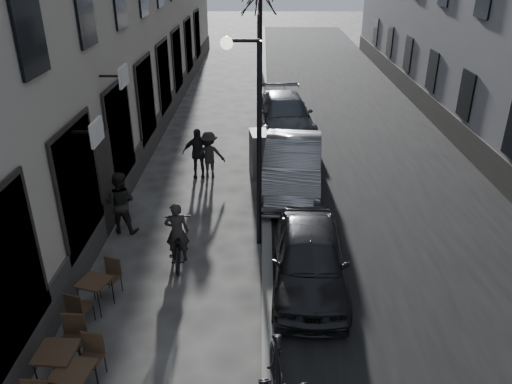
{
  "coord_description": "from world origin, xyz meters",
  "views": [
    {
      "loc": [
        0.05,
        -4.88,
        6.71
      ],
      "look_at": [
        -0.07,
        5.25,
        1.8
      ],
      "focal_mm": 35.0,
      "sensor_mm": 36.0,
      "label": 1
    }
  ],
  "objects_px": {
    "bistro_set_a": "(75,383)",
    "bicycle": "(178,243)",
    "pedestrian_mid": "(209,155)",
    "streetlamp_near": "(252,124)",
    "bistro_set_c": "(96,292)",
    "pedestrian_far": "(198,153)",
    "car_near": "(310,258)",
    "utility_cabinet": "(259,154)",
    "car_mid": "(292,165)",
    "pedestrian_near": "(120,202)",
    "car_far": "(285,114)",
    "bistro_set_b": "(59,365)",
    "streetlamp_far": "(257,40)"
  },
  "relations": [
    {
      "from": "streetlamp_far",
      "to": "bistro_set_b",
      "type": "distance_m",
      "value": 17.19
    },
    {
      "from": "streetlamp_far",
      "to": "streetlamp_near",
      "type": "bearing_deg",
      "value": -90.0
    },
    {
      "from": "streetlamp_near",
      "to": "car_far",
      "type": "bearing_deg",
      "value": 82.3
    },
    {
      "from": "bistro_set_a",
      "to": "pedestrian_mid",
      "type": "xyz_separation_m",
      "value": [
        1.3,
        9.17,
        0.33
      ]
    },
    {
      "from": "bicycle",
      "to": "bistro_set_c",
      "type": "bearing_deg",
      "value": 46.78
    },
    {
      "from": "pedestrian_far",
      "to": "car_near",
      "type": "relative_size",
      "value": 0.42
    },
    {
      "from": "car_near",
      "to": "bistro_set_b",
      "type": "bearing_deg",
      "value": -143.56
    },
    {
      "from": "pedestrian_near",
      "to": "car_far",
      "type": "height_order",
      "value": "pedestrian_near"
    },
    {
      "from": "bistro_set_c",
      "to": "pedestrian_far",
      "type": "xyz_separation_m",
      "value": [
        1.32,
        6.74,
        0.41
      ]
    },
    {
      "from": "bistro_set_b",
      "to": "bicycle",
      "type": "relative_size",
      "value": 0.88
    },
    {
      "from": "bistro_set_a",
      "to": "bicycle",
      "type": "distance_m",
      "value": 4.37
    },
    {
      "from": "bicycle",
      "to": "car_mid",
      "type": "height_order",
      "value": "car_mid"
    },
    {
      "from": "bistro_set_a",
      "to": "bicycle",
      "type": "bearing_deg",
      "value": 85.01
    },
    {
      "from": "pedestrian_near",
      "to": "bicycle",
      "type": "bearing_deg",
      "value": 148.03
    },
    {
      "from": "utility_cabinet",
      "to": "car_mid",
      "type": "xyz_separation_m",
      "value": [
        1.02,
        -1.1,
        0.06
      ]
    },
    {
      "from": "utility_cabinet",
      "to": "bicycle",
      "type": "bearing_deg",
      "value": -119.02
    },
    {
      "from": "streetlamp_near",
      "to": "pedestrian_near",
      "type": "height_order",
      "value": "streetlamp_near"
    },
    {
      "from": "streetlamp_near",
      "to": "car_mid",
      "type": "height_order",
      "value": "streetlamp_near"
    },
    {
      "from": "utility_cabinet",
      "to": "pedestrian_near",
      "type": "height_order",
      "value": "pedestrian_near"
    },
    {
      "from": "bicycle",
      "to": "car_near",
      "type": "relative_size",
      "value": 0.45
    },
    {
      "from": "bicycle",
      "to": "pedestrian_near",
      "type": "height_order",
      "value": "pedestrian_near"
    },
    {
      "from": "streetlamp_near",
      "to": "car_mid",
      "type": "relative_size",
      "value": 1.04
    },
    {
      "from": "pedestrian_mid",
      "to": "car_near",
      "type": "relative_size",
      "value": 0.39
    },
    {
      "from": "streetlamp_near",
      "to": "car_near",
      "type": "height_order",
      "value": "streetlamp_near"
    },
    {
      "from": "streetlamp_far",
      "to": "car_far",
      "type": "relative_size",
      "value": 1.0
    },
    {
      "from": "pedestrian_near",
      "to": "car_mid",
      "type": "xyz_separation_m",
      "value": [
        4.6,
        2.62,
        -0.04
      ]
    },
    {
      "from": "pedestrian_mid",
      "to": "pedestrian_far",
      "type": "distance_m",
      "value": 0.38
    },
    {
      "from": "streetlamp_far",
      "to": "bistro_set_a",
      "type": "bearing_deg",
      "value": -99.21
    },
    {
      "from": "bistro_set_c",
      "to": "car_mid",
      "type": "height_order",
      "value": "car_mid"
    },
    {
      "from": "pedestrian_far",
      "to": "car_near",
      "type": "distance_m",
      "value": 6.63
    },
    {
      "from": "streetlamp_near",
      "to": "bistro_set_c",
      "type": "distance_m",
      "value": 4.94
    },
    {
      "from": "pedestrian_far",
      "to": "car_mid",
      "type": "xyz_separation_m",
      "value": [
        3.01,
        -0.92,
        -0.03
      ]
    },
    {
      "from": "car_mid",
      "to": "car_far",
      "type": "bearing_deg",
      "value": 95.31
    },
    {
      "from": "bistro_set_c",
      "to": "bicycle",
      "type": "height_order",
      "value": "bicycle"
    },
    {
      "from": "bistro_set_a",
      "to": "utility_cabinet",
      "type": "bearing_deg",
      "value": 81.06
    },
    {
      "from": "pedestrian_far",
      "to": "car_mid",
      "type": "bearing_deg",
      "value": -20.82
    },
    {
      "from": "pedestrian_near",
      "to": "car_near",
      "type": "height_order",
      "value": "pedestrian_near"
    },
    {
      "from": "bistro_set_a",
      "to": "pedestrian_mid",
      "type": "relative_size",
      "value": 0.97
    },
    {
      "from": "utility_cabinet",
      "to": "bicycle",
      "type": "relative_size",
      "value": 0.83
    },
    {
      "from": "bistro_set_a",
      "to": "car_far",
      "type": "bearing_deg",
      "value": 82.37
    },
    {
      "from": "streetlamp_near",
      "to": "bicycle",
      "type": "xyz_separation_m",
      "value": [
        -1.75,
        -0.79,
        -2.69
      ]
    },
    {
      "from": "bistro_set_b",
      "to": "pedestrian_mid",
      "type": "bearing_deg",
      "value": 81.81
    },
    {
      "from": "bicycle",
      "to": "streetlamp_far",
      "type": "bearing_deg",
      "value": -103.69
    },
    {
      "from": "bistro_set_c",
      "to": "pedestrian_near",
      "type": "relative_size",
      "value": 0.86
    },
    {
      "from": "streetlamp_far",
      "to": "bicycle",
      "type": "distance_m",
      "value": 13.18
    },
    {
      "from": "pedestrian_far",
      "to": "car_mid",
      "type": "distance_m",
      "value": 3.15
    },
    {
      "from": "pedestrian_near",
      "to": "car_mid",
      "type": "relative_size",
      "value": 0.34
    },
    {
      "from": "car_near",
      "to": "streetlamp_near",
      "type": "bearing_deg",
      "value": 129.33
    },
    {
      "from": "bistro_set_b",
      "to": "streetlamp_far",
      "type": "bearing_deg",
      "value": 81.95
    },
    {
      "from": "pedestrian_near",
      "to": "bistro_set_c",
      "type": "bearing_deg",
      "value": 101.76
    }
  ]
}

